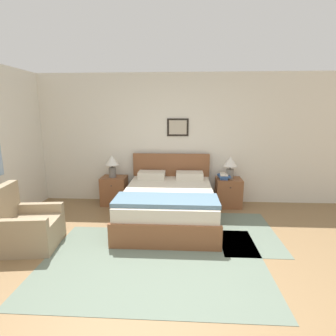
# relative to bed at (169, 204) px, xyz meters

# --- Properties ---
(ground_plane) EXTENTS (16.00, 16.00, 0.00)m
(ground_plane) POSITION_rel_bed_xyz_m (0.04, -1.79, -0.30)
(ground_plane) COLOR olive
(wall_back) EXTENTS (7.87, 0.09, 2.60)m
(wall_back) POSITION_rel_bed_xyz_m (0.04, 1.07, 1.00)
(wall_back) COLOR silver
(wall_back) RESTS_ON ground_plane
(area_rug_main) EXTENTS (2.79, 1.89, 0.01)m
(area_rug_main) POSITION_rel_bed_xyz_m (-0.12, -1.30, -0.30)
(area_rug_main) COLOR slate
(area_rug_main) RESTS_ON ground_plane
(area_rug_bedside) EXTENTS (0.89, 1.54, 0.01)m
(area_rug_bedside) POSITION_rel_bed_xyz_m (1.23, -0.39, -0.30)
(area_rug_bedside) COLOR slate
(area_rug_bedside) RESTS_ON ground_plane
(bed) EXTENTS (1.55, 2.01, 1.02)m
(bed) POSITION_rel_bed_xyz_m (0.00, 0.00, 0.00)
(bed) COLOR brown
(bed) RESTS_ON ground_plane
(armchair) EXTENTS (0.83, 0.78, 0.88)m
(armchair) POSITION_rel_bed_xyz_m (-1.93, -1.01, -0.02)
(armchair) COLOR #998466
(armchair) RESTS_ON ground_plane
(nightstand_near_window) EXTENTS (0.49, 0.44, 0.57)m
(nightstand_near_window) POSITION_rel_bed_xyz_m (-1.15, 0.78, -0.02)
(nightstand_near_window) COLOR brown
(nightstand_near_window) RESTS_ON ground_plane
(nightstand_by_door) EXTENTS (0.49, 0.44, 0.57)m
(nightstand_by_door) POSITION_rel_bed_xyz_m (1.15, 0.78, -0.02)
(nightstand_by_door) COLOR brown
(nightstand_by_door) RESTS_ON ground_plane
(table_lamp_near_window) EXTENTS (0.27, 0.27, 0.44)m
(table_lamp_near_window) POSITION_rel_bed_xyz_m (-1.17, 0.76, 0.55)
(table_lamp_near_window) COLOR slate
(table_lamp_near_window) RESTS_ON nightstand_near_window
(table_lamp_by_door) EXTENTS (0.27, 0.27, 0.44)m
(table_lamp_by_door) POSITION_rel_bed_xyz_m (1.15, 0.76, 0.55)
(table_lamp_by_door) COLOR slate
(table_lamp_by_door) RESTS_ON nightstand_by_door
(book_thick_bottom) EXTENTS (0.17, 0.21, 0.04)m
(book_thick_bottom) POSITION_rel_bed_xyz_m (1.04, 0.74, 0.28)
(book_thick_bottom) COLOR #335693
(book_thick_bottom) RESTS_ON nightstand_by_door
(book_hardcover_middle) EXTENTS (0.23, 0.25, 0.04)m
(book_hardcover_middle) POSITION_rel_bed_xyz_m (1.04, 0.74, 0.32)
(book_hardcover_middle) COLOR #335693
(book_hardcover_middle) RESTS_ON book_thick_bottom
(book_novel_upper) EXTENTS (0.16, 0.27, 0.03)m
(book_novel_upper) POSITION_rel_bed_xyz_m (1.04, 0.74, 0.36)
(book_novel_upper) COLOR silver
(book_novel_upper) RESTS_ON book_hardcover_middle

